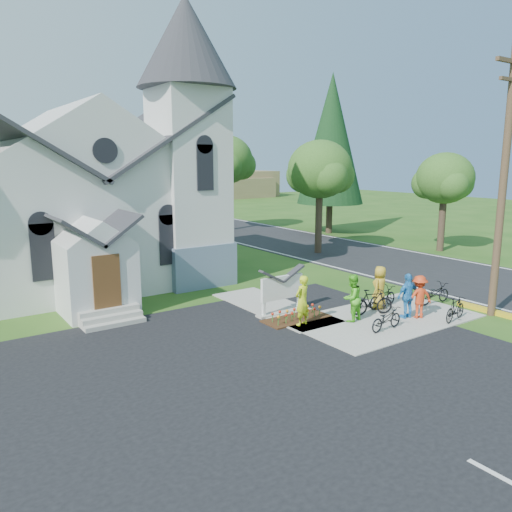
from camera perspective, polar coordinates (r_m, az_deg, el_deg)
ground at (r=17.95m, az=12.35°, el=-8.35°), size 120.00×120.00×0.00m
parking_lot at (r=12.41m, az=-3.94°, el=-17.22°), size 20.00×16.00×0.02m
road at (r=35.22m, az=5.67°, el=1.39°), size 8.00×90.00×0.02m
sidewalk at (r=19.33m, az=14.33°, el=-6.95°), size 7.00×4.00×0.05m
church at (r=24.94m, az=-18.49°, el=9.03°), size 12.35×12.00×13.00m
church_sign at (r=19.13m, az=2.98°, el=-3.67°), size 2.20×0.40×1.70m
flower_bed at (r=18.74m, az=4.64°, el=-7.17°), size 2.60×1.10×0.07m
utility_pole at (r=20.47m, az=26.59°, el=8.56°), size 3.45×0.28×10.00m
tree_road_near at (r=31.49m, az=7.32°, el=9.73°), size 4.00×4.00×7.05m
tree_road_mid at (r=41.46m, az=-3.48°, el=10.88°), size 4.40×4.40×7.80m
tree_road_far at (r=34.13m, az=20.78°, el=8.24°), size 3.60×3.60×6.30m
conifer at (r=40.33m, az=8.61°, el=13.06°), size 5.20×5.20×12.40m
distant_hills at (r=69.69m, az=-21.66°, el=7.22°), size 61.00×10.00×5.60m
cyclist_0 at (r=17.80m, az=5.28°, el=-5.07°), size 0.74×0.57×1.81m
bike_0 at (r=17.93m, az=14.66°, el=-6.96°), size 1.56×0.64×0.80m
cyclist_1 at (r=18.49m, az=10.89°, el=-4.72°), size 0.94×0.79×1.75m
bike_1 at (r=19.47m, az=13.14°, el=-5.15°), size 1.72×1.05×1.00m
cyclist_2 at (r=19.35m, az=16.97°, el=-4.37°), size 1.03×0.51×1.70m
bike_2 at (r=20.55m, az=14.24°, el=-4.55°), size 1.68×0.73×0.85m
cyclist_3 at (r=19.52m, az=18.13°, el=-4.44°), size 1.19×0.93×1.61m
bike_3 at (r=19.69m, az=21.82°, el=-5.64°), size 1.55×0.69×0.90m
cyclist_4 at (r=20.27m, az=13.96°, el=-3.50°), size 0.97×0.78×1.71m
bike_4 at (r=21.71m, az=19.75°, el=-4.03°), size 1.67×0.68×0.86m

